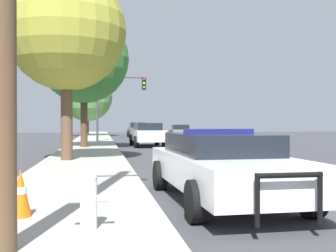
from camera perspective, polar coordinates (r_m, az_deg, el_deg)
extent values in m
plane|color=#3D3D42|center=(9.18, 20.94, -8.89)|extent=(110.00, 110.00, 0.00)
cube|color=#A3A099|center=(7.99, -13.16, -9.82)|extent=(3.00, 110.00, 0.13)
cube|color=white|center=(8.03, 7.44, -5.85)|extent=(2.05, 5.12, 0.56)
cube|color=black|center=(8.23, 6.89, -2.37)|extent=(1.71, 2.68, 0.39)
cylinder|color=black|center=(7.02, 18.89, -9.11)|extent=(0.26, 0.65, 0.65)
cylinder|color=black|center=(6.32, 3.83, -10.16)|extent=(0.26, 0.65, 0.65)
cylinder|color=black|center=(9.84, 9.73, -6.33)|extent=(0.26, 0.65, 0.65)
cylinder|color=black|center=(9.36, -1.09, -6.68)|extent=(0.26, 0.65, 0.65)
cylinder|color=black|center=(5.82, 19.89, -9.18)|extent=(0.07, 0.07, 0.68)
cylinder|color=black|center=(5.44, 12.00, -9.84)|extent=(0.07, 0.07, 0.68)
cylinder|color=black|center=(5.57, 16.09, -6.43)|extent=(0.91, 0.10, 0.07)
cube|color=navy|center=(8.23, 6.89, -0.70)|extent=(1.37, 0.24, 0.09)
cube|color=navy|center=(8.38, 13.69, -5.41)|extent=(0.12, 3.64, 0.16)
cylinder|color=white|center=(5.56, -10.70, -10.37)|extent=(0.21, 0.21, 0.63)
sphere|color=white|center=(5.50, -10.71, -6.85)|extent=(0.23, 0.23, 0.23)
cylinder|color=white|center=(5.55, -12.61, -9.72)|extent=(0.15, 0.09, 0.09)
cylinder|color=white|center=(5.54, -8.79, -9.73)|extent=(0.15, 0.09, 0.09)
cylinder|color=#424247|center=(31.07, -9.55, 2.43)|extent=(0.16, 0.16, 4.83)
cylinder|color=#424247|center=(31.27, -6.41, 6.58)|extent=(3.41, 0.11, 0.11)
cube|color=black|center=(31.35, -3.28, 5.74)|extent=(0.30, 0.24, 0.90)
sphere|color=red|center=(31.25, -3.26, 6.31)|extent=(0.20, 0.20, 0.20)
sphere|color=orange|center=(31.22, -3.26, 5.77)|extent=(0.20, 0.20, 0.20)
sphere|color=green|center=(31.20, -3.26, 5.22)|extent=(0.20, 0.20, 0.20)
cube|color=#474C51|center=(42.47, -4.21, -0.62)|extent=(1.68, 4.40, 0.64)
cube|color=black|center=(42.24, -4.19, 0.14)|extent=(1.44, 2.29, 0.49)
cylinder|color=black|center=(43.78, -5.41, -1.01)|extent=(0.24, 0.69, 0.69)
cylinder|color=black|center=(43.90, -3.30, -1.00)|extent=(0.24, 0.69, 0.69)
cylinder|color=black|center=(41.06, -5.19, -1.11)|extent=(0.24, 0.69, 0.69)
cylinder|color=black|center=(41.20, -2.93, -1.10)|extent=(0.24, 0.69, 0.69)
cube|color=slate|center=(38.52, 1.69, -0.83)|extent=(1.99, 4.10, 0.50)
cube|color=black|center=(38.71, 1.66, -0.14)|extent=(1.60, 2.18, 0.42)
cylinder|color=black|center=(37.40, 3.15, -1.25)|extent=(0.29, 0.72, 0.70)
cylinder|color=black|center=(37.21, 0.64, -1.26)|extent=(0.29, 0.72, 0.70)
cylinder|color=black|center=(39.85, 2.67, -1.14)|extent=(0.29, 0.72, 0.70)
cylinder|color=black|center=(39.67, 0.31, -1.15)|extent=(0.29, 0.72, 0.70)
cube|color=silver|center=(26.11, -2.83, -1.27)|extent=(1.81, 4.52, 0.66)
cube|color=black|center=(25.88, -2.77, -0.07)|extent=(1.52, 2.36, 0.44)
cylinder|color=black|center=(27.41, -4.95, -1.89)|extent=(0.26, 0.71, 0.71)
cylinder|color=black|center=(27.62, -1.49, -1.87)|extent=(0.26, 0.71, 0.71)
cylinder|color=black|center=(24.65, -4.33, -2.15)|extent=(0.26, 0.71, 0.71)
cylinder|color=black|center=(24.88, -0.50, -2.13)|extent=(0.26, 0.71, 0.71)
cylinder|color=#4C3823|center=(44.87, -10.88, 0.44)|extent=(0.33, 0.33, 2.65)
sphere|color=#5B9947|center=(44.96, -10.89, 3.98)|extent=(5.25, 5.25, 5.25)
cylinder|color=#4C3823|center=(23.83, -11.31, 1.48)|extent=(0.39, 0.39, 3.55)
sphere|color=#387A33|center=(24.09, -11.32, 9.00)|extent=(5.00, 5.00, 5.00)
cylinder|color=brown|center=(15.69, -13.56, 1.87)|extent=(0.42, 0.42, 3.48)
sphere|color=#999933|center=(16.03, -13.59, 12.39)|extent=(4.32, 4.32, 4.32)
cone|color=orange|center=(6.51, -19.34, -8.53)|extent=(0.31, 0.31, 0.69)
cylinder|color=white|center=(6.50, -19.35, -8.23)|extent=(0.17, 0.17, 0.10)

